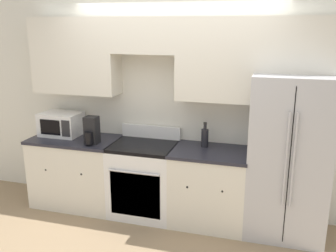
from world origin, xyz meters
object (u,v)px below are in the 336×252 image
at_px(refrigerator, 288,156).
at_px(bottle, 205,137).
at_px(microwave, 61,124).
at_px(oven_range, 144,179).

height_order(refrigerator, bottle, refrigerator).
xyz_separation_m(refrigerator, microwave, (-2.77, 0.02, 0.14)).
bearing_deg(microwave, bottle, 1.31).
relative_size(oven_range, microwave, 2.12).
bearing_deg(bottle, microwave, -178.69).
distance_m(oven_range, refrigerator, 1.69).
bearing_deg(oven_range, microwave, 175.84).
height_order(oven_range, microwave, microwave).
distance_m(oven_range, microwave, 1.28).
relative_size(refrigerator, bottle, 6.09).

